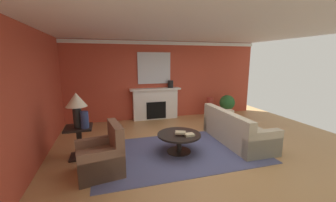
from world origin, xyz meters
TOP-DOWN VIEW (x-y plane):
  - ground_plane at (0.00, 0.00)m, footprint 8.74×8.74m
  - wall_fireplace at (0.00, 2.99)m, footprint 7.32×0.12m
  - wall_window at (-3.42, 0.30)m, footprint 0.12×6.46m
  - ceiling_panel at (0.00, 0.30)m, footprint 7.32×6.46m
  - crown_moulding at (0.00, 2.91)m, footprint 7.32×0.08m
  - area_rug at (-0.44, -0.11)m, footprint 3.79×2.28m
  - fireplace at (-0.32, 2.78)m, footprint 1.80×0.35m
  - mantel_mirror at (-0.32, 2.90)m, footprint 1.18×0.04m
  - sofa at (1.18, 0.06)m, footprint 0.92×2.11m
  - armchair_near_window at (-2.14, -0.56)m, footprint 0.92×0.92m
  - coffee_table at (-0.44, -0.11)m, footprint 1.00×1.00m
  - side_table at (-2.61, 0.28)m, footprint 0.56×0.56m
  - table_lamp at (-2.61, 0.28)m, footprint 0.44×0.44m
  - vase_tall_corner at (1.70, 2.48)m, footprint 0.24×0.24m
  - vase_mantel_right at (0.23, 2.73)m, footprint 0.20×0.20m
  - vase_on_side_table at (-2.46, 0.16)m, footprint 0.16×0.16m
  - book_red_cover at (-0.26, -0.29)m, footprint 0.22×0.18m
  - book_art_folio at (-0.44, -0.22)m, footprint 0.27×0.23m
  - potted_plant at (2.30, 2.27)m, footprint 0.56×0.56m

SIDE VIEW (x-z plane):
  - ground_plane at x=0.00m, z-range 0.00..0.00m
  - area_rug at x=-0.44m, z-range 0.00..0.01m
  - sofa at x=1.18m, z-range -0.13..0.72m
  - armchair_near_window at x=-2.14m, z-range -0.17..0.78m
  - coffee_table at x=-0.44m, z-range 0.11..0.56m
  - vase_tall_corner at x=1.70m, z-range 0.00..0.75m
  - side_table at x=-2.61m, z-range 0.05..0.75m
  - book_red_cover at x=-0.26m, z-range 0.45..0.50m
  - potted_plant at x=2.30m, z-range 0.08..0.91m
  - book_art_folio at x=-0.44m, z-range 0.50..0.54m
  - fireplace at x=-0.32m, z-range -0.03..1.10m
  - vase_on_side_table at x=-2.46m, z-range 0.70..1.06m
  - table_lamp at x=-2.61m, z-range 0.85..1.60m
  - vase_mantel_right at x=0.23m, z-range 1.13..1.39m
  - wall_fireplace at x=0.00m, z-range 0.00..2.77m
  - wall_window at x=-3.42m, z-range 0.00..2.77m
  - mantel_mirror at x=-0.32m, z-range 1.28..2.37m
  - crown_moulding at x=0.00m, z-range 2.63..2.75m
  - ceiling_panel at x=0.00m, z-range 2.77..2.83m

